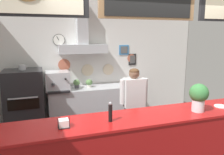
{
  "coord_description": "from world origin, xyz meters",
  "views": [
    {
      "loc": [
        -1.33,
        -2.71,
        2.1
      ],
      "look_at": [
        -0.2,
        0.76,
        1.4
      ],
      "focal_mm": 35.25,
      "sensor_mm": 36.0,
      "label": 1
    }
  ],
  "objects_px": {
    "potted_oregano": "(89,83)",
    "potted_sage": "(77,83)",
    "pizza_oven": "(25,105)",
    "napkin_holder": "(64,124)",
    "espresso_machine": "(57,81)",
    "shop_worker": "(134,106)",
    "pepper_grinder": "(110,112)",
    "condiment_plate": "(221,106)",
    "basil_vase": "(199,96)"
  },
  "relations": [
    {
      "from": "pizza_oven",
      "to": "espresso_machine",
      "type": "relative_size",
      "value": 2.81
    },
    {
      "from": "potted_sage",
      "to": "napkin_holder",
      "type": "height_order",
      "value": "napkin_holder"
    },
    {
      "from": "potted_oregano",
      "to": "napkin_holder",
      "type": "xyz_separation_m",
      "value": [
        -0.82,
        -2.43,
        0.09
      ]
    },
    {
      "from": "pizza_oven",
      "to": "condiment_plate",
      "type": "relative_size",
      "value": 8.17
    },
    {
      "from": "condiment_plate",
      "to": "basil_vase",
      "type": "xyz_separation_m",
      "value": [
        -0.45,
        -0.05,
        0.2
      ]
    },
    {
      "from": "basil_vase",
      "to": "napkin_holder",
      "type": "relative_size",
      "value": 2.87
    },
    {
      "from": "potted_sage",
      "to": "basil_vase",
      "type": "relative_size",
      "value": 0.52
    },
    {
      "from": "pizza_oven",
      "to": "basil_vase",
      "type": "bearing_deg",
      "value": -43.87
    },
    {
      "from": "napkin_holder",
      "to": "espresso_machine",
      "type": "bearing_deg",
      "value": 87.31
    },
    {
      "from": "condiment_plate",
      "to": "pepper_grinder",
      "type": "relative_size",
      "value": 0.77
    },
    {
      "from": "shop_worker",
      "to": "espresso_machine",
      "type": "relative_size",
      "value": 2.8
    },
    {
      "from": "espresso_machine",
      "to": "napkin_holder",
      "type": "distance_m",
      "value": 2.37
    },
    {
      "from": "pizza_oven",
      "to": "potted_sage",
      "type": "distance_m",
      "value": 1.15
    },
    {
      "from": "condiment_plate",
      "to": "pepper_grinder",
      "type": "bearing_deg",
      "value": -179.08
    },
    {
      "from": "espresso_machine",
      "to": "potted_oregano",
      "type": "height_order",
      "value": "espresso_machine"
    },
    {
      "from": "espresso_machine",
      "to": "basil_vase",
      "type": "bearing_deg",
      "value": -55.15
    },
    {
      "from": "pizza_oven",
      "to": "shop_worker",
      "type": "height_order",
      "value": "pizza_oven"
    },
    {
      "from": "pizza_oven",
      "to": "condiment_plate",
      "type": "bearing_deg",
      "value": -38.3
    },
    {
      "from": "espresso_machine",
      "to": "condiment_plate",
      "type": "height_order",
      "value": "espresso_machine"
    },
    {
      "from": "potted_oregano",
      "to": "basil_vase",
      "type": "height_order",
      "value": "basil_vase"
    },
    {
      "from": "basil_vase",
      "to": "pepper_grinder",
      "type": "height_order",
      "value": "basil_vase"
    },
    {
      "from": "pizza_oven",
      "to": "potted_oregano",
      "type": "bearing_deg",
      "value": 8.98
    },
    {
      "from": "condiment_plate",
      "to": "napkin_holder",
      "type": "distance_m",
      "value": 2.23
    },
    {
      "from": "espresso_machine",
      "to": "basil_vase",
      "type": "distance_m",
      "value": 2.93
    },
    {
      "from": "potted_sage",
      "to": "basil_vase",
      "type": "height_order",
      "value": "basil_vase"
    },
    {
      "from": "potted_sage",
      "to": "espresso_machine",
      "type": "bearing_deg",
      "value": -171.75
    },
    {
      "from": "shop_worker",
      "to": "pizza_oven",
      "type": "bearing_deg",
      "value": -27.85
    },
    {
      "from": "shop_worker",
      "to": "espresso_machine",
      "type": "distance_m",
      "value": 1.77
    },
    {
      "from": "potted_sage",
      "to": "pizza_oven",
      "type": "bearing_deg",
      "value": -168.73
    },
    {
      "from": "condiment_plate",
      "to": "napkin_holder",
      "type": "xyz_separation_m",
      "value": [
        -2.23,
        -0.02,
        0.03
      ]
    },
    {
      "from": "shop_worker",
      "to": "basil_vase",
      "type": "relative_size",
      "value": 4.01
    },
    {
      "from": "pizza_oven",
      "to": "espresso_machine",
      "type": "distance_m",
      "value": 0.8
    },
    {
      "from": "potted_oregano",
      "to": "potted_sage",
      "type": "distance_m",
      "value": 0.28
    },
    {
      "from": "espresso_machine",
      "to": "potted_sage",
      "type": "relative_size",
      "value": 2.77
    },
    {
      "from": "potted_oregano",
      "to": "potted_sage",
      "type": "height_order",
      "value": "potted_sage"
    },
    {
      "from": "basil_vase",
      "to": "pizza_oven",
      "type": "bearing_deg",
      "value": 136.13
    },
    {
      "from": "potted_oregano",
      "to": "pepper_grinder",
      "type": "distance_m",
      "value": 2.46
    },
    {
      "from": "condiment_plate",
      "to": "basil_vase",
      "type": "distance_m",
      "value": 0.49
    },
    {
      "from": "potted_oregano",
      "to": "condiment_plate",
      "type": "distance_m",
      "value": 2.8
    },
    {
      "from": "potted_oregano",
      "to": "shop_worker",
      "type": "bearing_deg",
      "value": -67.13
    },
    {
      "from": "potted_sage",
      "to": "pepper_grinder",
      "type": "height_order",
      "value": "pepper_grinder"
    },
    {
      "from": "espresso_machine",
      "to": "potted_sage",
      "type": "height_order",
      "value": "espresso_machine"
    },
    {
      "from": "espresso_machine",
      "to": "napkin_holder",
      "type": "relative_size",
      "value": 4.13
    },
    {
      "from": "espresso_machine",
      "to": "potted_oregano",
      "type": "relative_size",
      "value": 2.98
    },
    {
      "from": "espresso_machine",
      "to": "pepper_grinder",
      "type": "relative_size",
      "value": 2.24
    },
    {
      "from": "espresso_machine",
      "to": "condiment_plate",
      "type": "bearing_deg",
      "value": -48.0
    },
    {
      "from": "espresso_machine",
      "to": "pepper_grinder",
      "type": "distance_m",
      "value": 2.42
    },
    {
      "from": "shop_worker",
      "to": "condiment_plate",
      "type": "distance_m",
      "value": 1.45
    },
    {
      "from": "condiment_plate",
      "to": "pepper_grinder",
      "type": "xyz_separation_m",
      "value": [
        -1.68,
        -0.03,
        0.11
      ]
    },
    {
      "from": "basil_vase",
      "to": "napkin_holder",
      "type": "distance_m",
      "value": 1.79
    }
  ]
}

